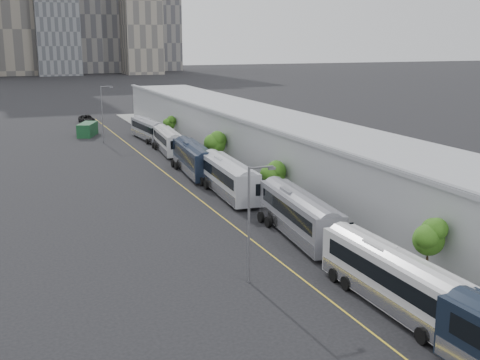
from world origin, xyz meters
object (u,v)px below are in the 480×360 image
suv (87,119)px  street_lamp_near (252,216)px  bus_6 (168,143)px  shipping_container (88,129)px  bus_5 (194,161)px  bus_7 (148,131)px  bus_2 (392,283)px  bus_3 (299,219)px  street_lamp_far (103,110)px  bus_4 (228,181)px

suv → street_lamp_near: bearing=-92.1°
bus_6 → shipping_container: 23.15m
street_lamp_near → shipping_container: street_lamp_near is taller
street_lamp_near → suv: bearing=89.4°
bus_5 → street_lamp_near: size_ratio=1.63×
bus_6 → bus_7: (0.01, 13.07, -0.01)m
bus_5 → shipping_container: bearing=107.0°
bus_6 → bus_5: bearing=-88.5°
bus_2 → bus_7: size_ratio=1.07×
bus_5 → bus_7: bus_5 is taller
bus_6 → street_lamp_near: 51.49m
bus_3 → street_lamp_far: 56.52m
suv → bus_3: bearing=-86.7°
bus_7 → suv: size_ratio=2.08×
bus_2 → suv: bearing=93.1°
bus_4 → bus_5: bus_4 is taller
bus_5 → suv: 54.62m
bus_5 → shipping_container: 37.88m
street_lamp_far → bus_4: bearing=-80.4°
suv → bus_4: bearing=-86.2°
street_lamp_far → suv: street_lamp_far is taller
bus_5 → bus_6: (0.88, 15.67, -0.15)m
bus_2 → suv: 96.74m
street_lamp_near → suv: size_ratio=1.42×
bus_6 → suv: 39.22m
bus_2 → bus_6: (1.00, 57.94, -0.11)m
street_lamp_near → street_lamp_far: (0.29, 63.56, 0.54)m
bus_4 → suv: bus_4 is taller
bus_3 → shipping_container: bus_3 is taller
street_lamp_near → street_lamp_far: 63.56m
bus_4 → street_lamp_near: 24.54m
bus_4 → bus_6: (0.66, 27.52, -0.19)m
bus_2 → bus_3: 14.82m
bus_7 → street_lamp_near: bearing=-100.9°
bus_2 → suv: bus_2 is taller
bus_3 → bus_4: (-0.63, 15.63, 0.03)m
bus_2 → bus_7: bearing=88.9°
bus_3 → street_lamp_far: street_lamp_far is taller
bus_2 → suv: size_ratio=2.22×
bus_5 → bus_7: 28.75m
bus_2 → street_lamp_near: (-6.73, 7.14, 3.25)m
bus_3 → bus_4: size_ratio=0.98×
bus_7 → street_lamp_near: (-7.74, -63.87, 3.36)m
street_lamp_far → bus_2: bearing=-84.8°
bus_6 → street_lamp_far: (-7.44, 12.76, 3.89)m
suv → bus_5: bearing=-85.3°
bus_6 → bus_7: 13.07m
bus_3 → bus_4: 15.64m
bus_6 → street_lamp_far: street_lamp_far is taller
suv → street_lamp_far: bearing=-92.9°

